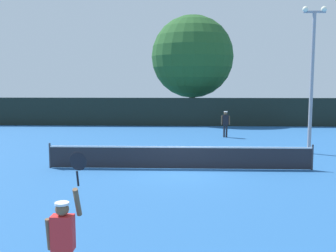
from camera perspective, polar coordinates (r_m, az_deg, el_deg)
name	(u,v)px	position (r m, az deg, el deg)	size (l,w,h in m)	color
ground_plane	(180,169)	(16.63, 1.68, -6.25)	(120.00, 120.00, 0.00)	#235693
tennis_net	(180,157)	(16.53, 1.69, -4.51)	(11.11, 0.08, 1.07)	#232328
perimeter_fence	(181,112)	(32.21, 1.90, 2.06)	(35.35, 0.12, 2.31)	black
player_serving	(64,234)	(7.16, -14.91, -14.90)	(0.67, 0.39, 2.50)	red
player_receiving	(225,121)	(25.98, 8.35, 0.66)	(0.57, 0.25, 1.70)	black
tennis_ball	(120,161)	(18.28, -7.03, -5.01)	(0.07, 0.07, 0.07)	#CCE033
light_pole	(312,70)	(21.06, 20.20, 7.61)	(1.18, 0.28, 7.33)	gray
large_tree	(192,57)	(36.10, 3.57, 10.00)	(7.41, 7.41, 9.57)	brown
parked_car_near	(100,109)	(41.48, -9.90, 2.45)	(1.92, 4.20, 1.69)	white
parked_car_mid	(249,110)	(39.73, 11.69, 2.23)	(2.33, 4.38, 1.69)	white
parked_car_far	(279,111)	(39.44, 15.88, 2.09)	(1.97, 4.23, 1.69)	white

